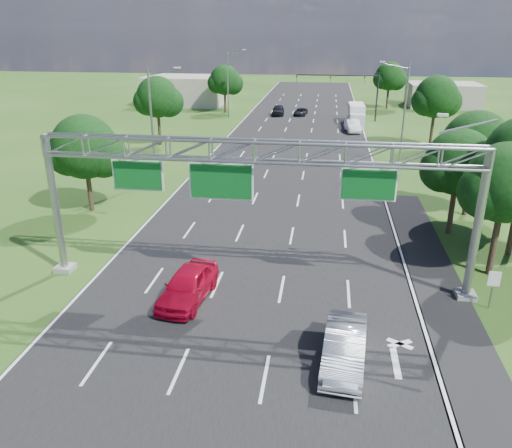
% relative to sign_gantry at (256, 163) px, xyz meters
% --- Properties ---
extents(ground, '(220.00, 220.00, 0.00)m').
position_rel_sign_gantry_xyz_m(ground, '(-0.33, 18.00, -6.89)').
color(ground, '#204514').
rests_on(ground, ground).
extents(road, '(18.00, 180.00, 0.02)m').
position_rel_sign_gantry_xyz_m(road, '(-0.33, 18.00, -6.89)').
color(road, black).
rests_on(road, ground).
extents(road_flare, '(3.00, 30.00, 0.02)m').
position_rel_sign_gantry_xyz_m(road_flare, '(9.87, 2.00, -6.89)').
color(road_flare, black).
rests_on(road_flare, ground).
extents(sign_gantry, '(23.50, 1.00, 9.56)m').
position_rel_sign_gantry_xyz_m(sign_gantry, '(0.00, 0.00, 0.00)').
color(sign_gantry, gray).
rests_on(sign_gantry, ground).
extents(regulatory_sign, '(0.60, 0.08, 2.10)m').
position_rel_sign_gantry_xyz_m(regulatory_sign, '(12.07, -1.02, -5.38)').
color(regulatory_sign, gray).
rests_on(regulatory_sign, ground).
extents(traffic_signal, '(12.21, 0.24, 7.00)m').
position_rel_sign_gantry_xyz_m(traffic_signal, '(7.15, 53.00, -1.72)').
color(traffic_signal, black).
rests_on(traffic_signal, ground).
extents(streetlight_l_near, '(2.97, 0.22, 10.16)m').
position_rel_sign_gantry_xyz_m(streetlight_l_near, '(-11.63, 18.00, -1.31)').
color(streetlight_l_near, gray).
rests_on(streetlight_l_near, ground).
extents(streetlight_l_far, '(2.97, 0.22, 10.16)m').
position_rel_sign_gantry_xyz_m(streetlight_l_far, '(-11.63, 53.00, -1.31)').
color(streetlight_l_far, gray).
rests_on(streetlight_l_far, ground).
extents(streetlight_r_mid, '(2.97, 0.22, 10.16)m').
position_rel_sign_gantry_xyz_m(streetlight_r_mid, '(10.97, 28.00, -1.31)').
color(streetlight_r_mid, gray).
rests_on(streetlight_r_mid, ground).
extents(tree_cluster_right, '(9.91, 14.60, 8.68)m').
position_rel_sign_gantry_xyz_m(tree_cluster_right, '(14.47, 7.19, -1.58)').
color(tree_cluster_right, '#2D2116').
rests_on(tree_cluster_right, ground).
extents(tree_verge_la, '(5.76, 4.80, 7.40)m').
position_rel_sign_gantry_xyz_m(tree_verge_la, '(-14.25, 10.04, -2.13)').
color(tree_verge_la, '#2D2116').
rests_on(tree_verge_la, ground).
extents(tree_verge_lb, '(5.76, 4.80, 8.06)m').
position_rel_sign_gantry_xyz_m(tree_verge_lb, '(-16.25, 33.04, -1.48)').
color(tree_verge_lb, '#2D2116').
rests_on(tree_verge_lb, ground).
extents(tree_verge_lc, '(5.76, 4.80, 7.62)m').
position_rel_sign_gantry_xyz_m(tree_verge_lc, '(-13.25, 58.04, -1.92)').
color(tree_verge_lc, '#2D2116').
rests_on(tree_verge_lc, ground).
extents(tree_verge_rd, '(5.76, 4.80, 8.28)m').
position_rel_sign_gantry_xyz_m(tree_verge_rd, '(15.75, 36.04, -1.26)').
color(tree_verge_rd, '#2D2116').
rests_on(tree_verge_rd, ground).
extents(tree_verge_re, '(5.76, 4.80, 7.84)m').
position_rel_sign_gantry_xyz_m(tree_verge_re, '(13.75, 66.04, -1.70)').
color(tree_verge_re, '#2D2116').
rests_on(tree_verge_re, ground).
extents(building_left, '(14.00, 10.00, 5.00)m').
position_rel_sign_gantry_xyz_m(building_left, '(-22.33, 66.00, -4.39)').
color(building_left, '#9D9584').
rests_on(building_left, ground).
extents(building_right, '(12.00, 9.00, 4.00)m').
position_rel_sign_gantry_xyz_m(building_right, '(23.67, 70.00, -4.89)').
color(building_right, '#9D9584').
rests_on(building_right, ground).
extents(red_coupe, '(2.62, 5.25, 1.72)m').
position_rel_sign_gantry_xyz_m(red_coupe, '(-3.26, -2.27, -6.03)').
color(red_coupe, '#BA0827').
rests_on(red_coupe, ground).
extents(silver_sedan, '(2.10, 4.97, 1.59)m').
position_rel_sign_gantry_xyz_m(silver_sedan, '(4.66, -6.52, -6.09)').
color(silver_sedan, silver).
rests_on(silver_sedan, ground).
extents(car_queue_b, '(2.25, 4.13, 1.10)m').
position_rel_sign_gantry_xyz_m(car_queue_b, '(-0.77, 56.84, -6.34)').
color(car_queue_b, black).
rests_on(car_queue_b, ground).
extents(car_queue_c, '(2.12, 4.73, 1.58)m').
position_rel_sign_gantry_xyz_m(car_queue_c, '(-4.36, 56.60, -6.10)').
color(car_queue_c, black).
rests_on(car_queue_c, ground).
extents(car_queue_d, '(2.25, 4.97, 1.58)m').
position_rel_sign_gantry_xyz_m(car_queue_d, '(6.96, 44.38, -6.10)').
color(car_queue_d, white).
rests_on(car_queue_d, ground).
extents(box_truck, '(2.27, 7.44, 2.80)m').
position_rel_sign_gantry_xyz_m(box_truck, '(7.67, 50.12, -5.55)').
color(box_truck, white).
rests_on(box_truck, ground).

